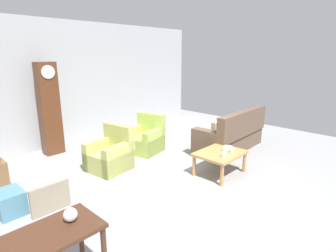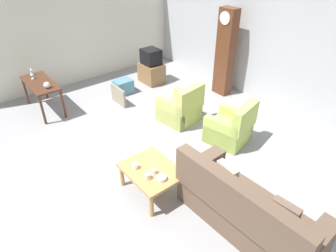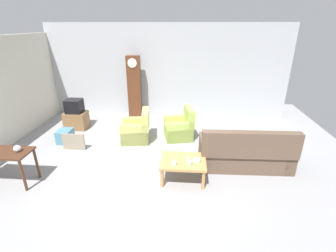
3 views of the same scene
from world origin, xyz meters
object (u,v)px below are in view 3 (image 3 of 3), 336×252
object	(u,v)px
storage_box_blue	(65,136)
cup_blue_rimmed	(188,159)
armchair_olive_far	(180,128)
cup_white_porcelain	(174,163)
couch_floral	(245,154)
tv_stand_cabinet	(76,120)
cup_cream_tall	(190,163)
bowl_white_stacked	(197,160)
coffee_table_wood	(183,163)
grandfather_clock	(135,88)
armchair_olive_near	(137,131)
framed_picture_leaning	(74,142)
glass_dome_cloche	(17,148)
tv_crt	(74,106)

from	to	relation	value
storage_box_blue	cup_blue_rimmed	xyz separation A→B (m)	(3.51, -1.56, 0.32)
armchair_olive_far	cup_blue_rimmed	distance (m)	2.13
cup_white_porcelain	couch_floral	bearing A→B (deg)	26.10
couch_floral	cup_blue_rimmed	size ratio (longest dim) A/B	25.57
tv_stand_cabinet	cup_cream_tall	bearing A→B (deg)	-36.66
cup_white_porcelain	bowl_white_stacked	size ratio (longest dim) A/B	0.61
coffee_table_wood	grandfather_clock	xyz separation A→B (m)	(-1.79, 3.61, 0.70)
coffee_table_wood	cup_white_porcelain	size ratio (longest dim) A/B	10.02
storage_box_blue	armchair_olive_near	bearing A→B (deg)	7.71
coffee_table_wood	cup_blue_rimmed	bearing A→B (deg)	-15.92
armchair_olive_far	cup_white_porcelain	size ratio (longest dim) A/B	9.76
grandfather_clock	framed_picture_leaning	world-z (taller)	grandfather_clock
glass_dome_cloche	cup_cream_tall	world-z (taller)	glass_dome_cloche
tv_crt	glass_dome_cloche	xyz separation A→B (m)	(0.14, -2.94, 0.06)
couch_floral	grandfather_clock	xyz separation A→B (m)	(-3.22, 3.01, 0.75)
tv_crt	framed_picture_leaning	bearing A→B (deg)	-69.01
grandfather_clock	cup_cream_tall	distance (m)	4.29
framed_picture_leaning	cup_white_porcelain	world-z (taller)	cup_white_porcelain
coffee_table_wood	storage_box_blue	xyz separation A→B (m)	(-3.41, 1.53, -0.21)
tv_crt	glass_dome_cloche	bearing A→B (deg)	-87.26
tv_crt	glass_dome_cloche	size ratio (longest dim) A/B	3.40
coffee_table_wood	grandfather_clock	world-z (taller)	grandfather_clock
couch_floral	cup_cream_tall	size ratio (longest dim) A/B	21.48
cup_white_porcelain	cup_cream_tall	world-z (taller)	cup_cream_tall
armchair_olive_near	cup_white_porcelain	bearing A→B (deg)	-59.02
tv_stand_cabinet	cup_white_porcelain	world-z (taller)	cup_white_porcelain
tv_stand_cabinet	storage_box_blue	distance (m)	1.01
cup_blue_rimmed	cup_white_porcelain	bearing A→B (deg)	-149.65
armchair_olive_far	grandfather_clock	bearing A→B (deg)	137.05
framed_picture_leaning	cup_white_porcelain	bearing A→B (deg)	-25.16
armchair_olive_near	tv_crt	world-z (taller)	tv_crt
couch_floral	armchair_olive_far	xyz separation A→B (m)	(-1.58, 1.49, -0.05)
storage_box_blue	grandfather_clock	bearing A→B (deg)	52.05
glass_dome_cloche	framed_picture_leaning	bearing A→B (deg)	75.08
storage_box_blue	bowl_white_stacked	world-z (taller)	bowl_white_stacked
cup_white_porcelain	tv_crt	bearing A→B (deg)	140.64
coffee_table_wood	tv_crt	size ratio (longest dim) A/B	2.00
armchair_olive_far	cup_white_porcelain	xyz separation A→B (m)	(-0.03, -2.28, 0.21)
glass_dome_cloche	cup_white_porcelain	xyz separation A→B (m)	(3.19, 0.21, -0.31)
glass_dome_cloche	armchair_olive_far	bearing A→B (deg)	37.72
cup_blue_rimmed	glass_dome_cloche	bearing A→B (deg)	-173.75
storage_box_blue	cup_cream_tall	world-z (taller)	cup_cream_tall
coffee_table_wood	cup_blue_rimmed	distance (m)	0.15
tv_stand_cabinet	cup_cream_tall	size ratio (longest dim) A/B	6.87
coffee_table_wood	glass_dome_cloche	world-z (taller)	glass_dome_cloche
tv_crt	cup_white_porcelain	bearing A→B (deg)	-39.36
bowl_white_stacked	cup_blue_rimmed	bearing A→B (deg)	-177.75
tv_crt	armchair_olive_far	bearing A→B (deg)	-7.64
storage_box_blue	cup_cream_tall	size ratio (longest dim) A/B	4.66
coffee_table_wood	bowl_white_stacked	world-z (taller)	bowl_white_stacked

